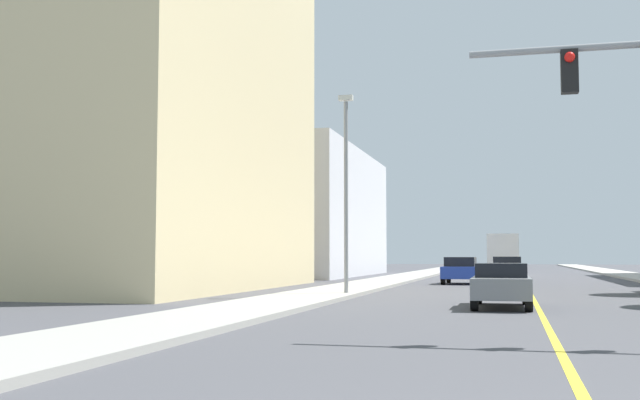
# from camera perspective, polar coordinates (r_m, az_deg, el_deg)

# --- Properties ---
(ground) EXTENTS (192.00, 192.00, 0.00)m
(ground) POSITION_cam_1_polar(r_m,az_deg,el_deg) (47.19, 15.15, -5.98)
(ground) COLOR #47474C
(sidewalk_left) EXTENTS (3.09, 168.00, 0.15)m
(sidewalk_left) POSITION_cam_1_polar(r_m,az_deg,el_deg) (47.73, 5.43, -5.99)
(sidewalk_left) COLOR #9E9B93
(sidewalk_left) RESTS_ON ground
(lane_marking_center) EXTENTS (0.16, 144.00, 0.01)m
(lane_marking_center) POSITION_cam_1_polar(r_m,az_deg,el_deg) (47.18, 15.15, -5.97)
(lane_marking_center) COLOR yellow
(lane_marking_center) RESTS_ON ground
(building_left_near) EXTENTS (16.40, 20.61, 17.78)m
(building_left_near) POSITION_cam_1_polar(r_m,az_deg,el_deg) (39.08, -16.18, 6.75)
(building_left_near) COLOR beige
(building_left_near) RESTS_ON ground
(building_left_far) EXTENTS (14.23, 22.89, 9.86)m
(building_left_far) POSITION_cam_1_polar(r_m,az_deg,el_deg) (61.62, -3.24, -1.08)
(building_left_far) COLOR silver
(building_left_far) RESTS_ON ground
(street_lamp) EXTENTS (0.56, 0.28, 7.73)m
(street_lamp) POSITION_cam_1_polar(r_m,az_deg,el_deg) (29.63, 1.97, 1.33)
(street_lamp) COLOR gray
(street_lamp) RESTS_ON sidewalk_left
(car_blue) EXTENTS (1.97, 4.11, 1.50)m
(car_blue) POSITION_cam_1_polar(r_m,az_deg,el_deg) (43.40, 10.54, -5.21)
(car_blue) COLOR #1E389E
(car_blue) RESTS_ON ground
(car_gray) EXTENTS (1.75, 4.43, 1.35)m
(car_gray) POSITION_cam_1_polar(r_m,az_deg,el_deg) (23.93, 13.48, -6.17)
(car_gray) COLOR slate
(car_gray) RESTS_ON ground
(car_silver) EXTENTS (1.93, 4.55, 1.52)m
(car_silver) POSITION_cam_1_polar(r_m,az_deg,el_deg) (47.90, 13.92, -5.04)
(car_silver) COLOR #BCBCC1
(car_silver) RESTS_ON ground
(delivery_truck) EXTENTS (2.59, 8.84, 3.27)m
(delivery_truck) POSITION_cam_1_polar(r_m,az_deg,el_deg) (63.79, 13.55, -3.95)
(delivery_truck) COLOR silver
(delivery_truck) RESTS_ON ground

